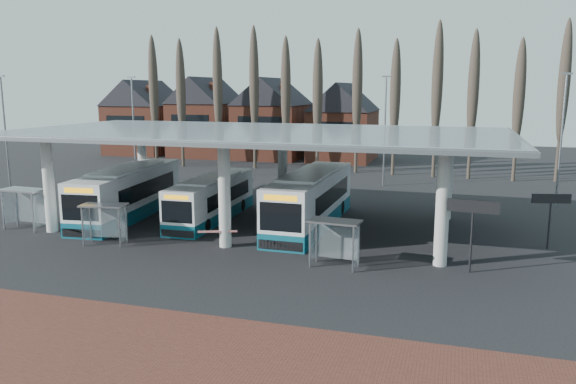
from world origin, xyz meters
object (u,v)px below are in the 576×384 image
(bus_1, at_px, (212,199))
(shelter_1, at_px, (105,215))
(bus_0, at_px, (129,193))
(shelter_2, at_px, (335,232))
(bus_2, at_px, (311,200))
(shelter_0, at_px, (25,200))

(bus_1, height_order, shelter_1, bus_1)
(bus_0, bearing_deg, shelter_2, -29.58)
(bus_0, xyz_separation_m, shelter_2, (16.53, -7.00, 0.12))
(shelter_1, relative_size, shelter_2, 1.02)
(bus_1, relative_size, bus_2, 0.83)
(bus_2, xyz_separation_m, shelter_2, (3.39, -8.13, 0.07))
(shelter_0, xyz_separation_m, shelter_2, (20.93, -1.91, -0.14))
(bus_0, height_order, bus_1, bus_0)
(bus_1, distance_m, bus_2, 7.07)
(bus_1, height_order, bus_2, bus_2)
(bus_1, xyz_separation_m, shelter_1, (-3.32, -7.68, 0.32))
(bus_2, bearing_deg, shelter_1, -142.46)
(bus_0, bearing_deg, bus_1, 1.97)
(bus_2, height_order, shelter_1, bus_2)
(bus_2, distance_m, shelter_2, 8.81)
(shelter_0, bearing_deg, bus_2, 21.97)
(shelter_0, height_order, shelter_1, shelter_0)
(shelter_1, bearing_deg, bus_1, 55.82)
(shelter_1, bearing_deg, bus_0, 101.29)
(bus_0, relative_size, bus_1, 1.19)
(bus_2, xyz_separation_m, shelter_0, (-17.54, -6.23, 0.21))
(bus_1, distance_m, shelter_1, 8.38)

